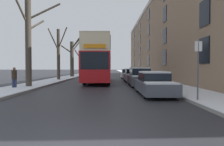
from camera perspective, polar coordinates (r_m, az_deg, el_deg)
sidewalk_left at (r=56.97m, az=-7.17°, el=0.02°), size 2.69×130.00×0.16m
sidewalk_right at (r=56.80m, az=4.39°, el=0.02°), size 2.69×130.00×0.16m
terrace_facade_right at (r=34.37m, az=17.90°, el=9.13°), size 9.10×54.51×12.32m
bare_tree_left_0 at (r=16.84m, az=-22.70°, el=10.01°), size 3.25×2.98×7.74m
bare_tree_left_1 at (r=25.05m, az=-15.07°, el=5.56°), size 2.17×3.57×6.33m
bare_tree_left_2 at (r=33.19m, az=-11.26°, el=4.52°), size 3.36×3.04×6.65m
bare_tree_left_3 at (r=42.86m, az=-9.20°, el=3.28°), size 1.87×1.64×6.09m
double_decker_bus at (r=21.65m, az=-3.84°, el=4.13°), size 2.56×11.31×4.53m
parked_car_0 at (r=11.74m, az=11.89°, el=-3.10°), size 1.70×4.38×1.36m
parked_car_1 at (r=17.09m, az=7.95°, el=-1.34°), size 1.74×4.36×1.60m
parked_car_2 at (r=22.48m, az=5.90°, el=-0.75°), size 1.76×4.55×1.47m
parked_car_3 at (r=28.95m, az=4.45°, el=-0.32°), size 1.76×4.22×1.38m
pedestrian_left_sidewalk at (r=15.95m, az=-26.15°, el=-1.11°), size 0.35×0.35×1.61m
street_sign_post at (r=9.51m, az=23.35°, el=1.40°), size 0.32×0.07×2.76m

